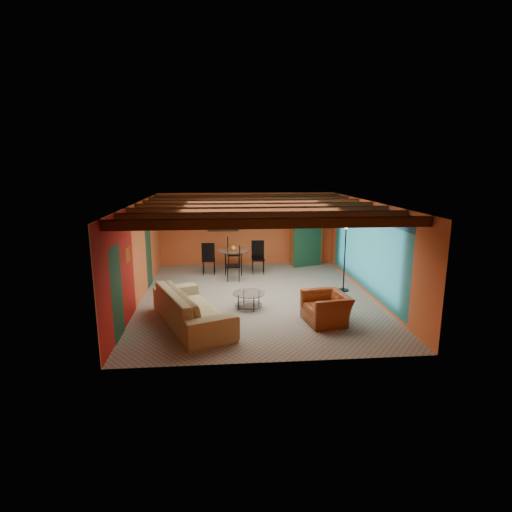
{
  "coord_description": "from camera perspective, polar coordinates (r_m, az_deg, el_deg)",
  "views": [
    {
      "loc": [
        -1.0,
        -11.08,
        3.68
      ],
      "look_at": [
        0.0,
        0.2,
        1.15
      ],
      "focal_mm": 28.5,
      "sensor_mm": 36.0,
      "label": 1
    }
  ],
  "objects": [
    {
      "name": "armoire",
      "position": [
        15.37,
        7.04,
        2.3
      ],
      "size": [
        1.21,
        0.84,
        1.92
      ],
      "primitive_type": "cube",
      "rotation": [
        0.0,
        0.0,
        0.3
      ],
      "color": "brown",
      "rests_on": "ground"
    },
    {
      "name": "ceiling_fan",
      "position": [
        11.21,
        0.09,
        5.83
      ],
      "size": [
        1.5,
        1.5,
        0.44
      ],
      "primitive_type": null,
      "color": "#472614",
      "rests_on": "ceiling"
    },
    {
      "name": "coffee_table",
      "position": [
        10.72,
        -1.02,
        -6.25
      ],
      "size": [
        1.11,
        1.11,
        0.43
      ],
      "primitive_type": null,
      "rotation": [
        0.0,
        0.0,
        -0.4
      ],
      "color": "silver",
      "rests_on": "ground"
    },
    {
      "name": "dining_table",
      "position": [
        14.03,
        -3.18,
        -0.23
      ],
      "size": [
        2.29,
        2.29,
        1.15
      ],
      "primitive_type": null,
      "rotation": [
        0.0,
        0.0,
        -0.04
      ],
      "color": "white",
      "rests_on": "ground"
    },
    {
      "name": "armchair",
      "position": [
        9.9,
        9.83,
        -7.21
      ],
      "size": [
        1.11,
        1.23,
        0.71
      ],
      "primitive_type": "imported",
      "rotation": [
        0.0,
        0.0,
        -1.41
      ],
      "color": "maroon",
      "rests_on": "ground"
    },
    {
      "name": "floor_lamp",
      "position": [
        12.28,
        12.35,
        -0.11
      ],
      "size": [
        0.55,
        0.55,
        2.08
      ],
      "primitive_type": null,
      "rotation": [
        0.0,
        0.0,
        0.35
      ],
      "color": "black",
      "rests_on": "ground"
    },
    {
      "name": "potted_plant",
      "position": [
        15.2,
        7.16,
        6.83
      ],
      "size": [
        0.48,
        0.42,
        0.52
      ],
      "primitive_type": "imported",
      "rotation": [
        0.0,
        0.0,
        0.03
      ],
      "color": "#26661E",
      "rests_on": "armoire"
    },
    {
      "name": "sofa",
      "position": [
        9.73,
        -8.98,
        -7.1
      ],
      "size": [
        2.16,
        3.13,
        0.85
      ],
      "primitive_type": "imported",
      "rotation": [
        0.0,
        0.0,
        1.96
      ],
      "color": "#93845E",
      "rests_on": "ground"
    },
    {
      "name": "room",
      "position": [
        11.32,
        0.04,
        5.9
      ],
      "size": [
        6.52,
        8.01,
        2.71
      ],
      "color": "gray",
      "rests_on": "ground"
    },
    {
      "name": "painting",
      "position": [
        15.18,
        -4.66,
        4.86
      ],
      "size": [
        1.05,
        0.03,
        0.65
      ],
      "primitive_type": "cube",
      "color": "black",
      "rests_on": "wall_back"
    },
    {
      "name": "vase",
      "position": [
        13.89,
        -3.21,
        2.48
      ],
      "size": [
        0.2,
        0.2,
        0.2
      ],
      "primitive_type": "imported",
      "rotation": [
        0.0,
        0.0,
        0.01
      ],
      "color": "orange",
      "rests_on": "dining_table"
    }
  ]
}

